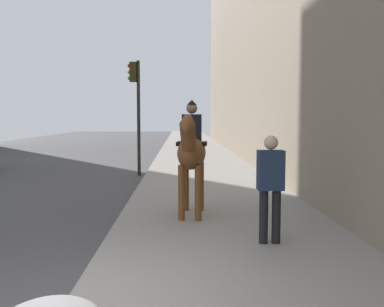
# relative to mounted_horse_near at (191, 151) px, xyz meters

# --- Properties ---
(mounted_horse_near) EXTENTS (2.15, 0.71, 2.33)m
(mounted_horse_near) POSITION_rel_mounted_horse_near_xyz_m (0.00, 0.00, 0.00)
(mounted_horse_near) COLOR brown
(mounted_horse_near) RESTS_ON sidewalk_slab
(pedestrian_greeting) EXTENTS (0.26, 0.40, 1.70)m
(pedestrian_greeting) POSITION_rel_mounted_horse_near_xyz_m (-1.91, -1.19, -0.33)
(pedestrian_greeting) COLOR black
(pedestrian_greeting) RESTS_ON sidewalk_slab
(traffic_light_near_curb) EXTENTS (0.20, 0.44, 4.11)m
(traffic_light_near_curb) POSITION_rel_mounted_horse_near_xyz_m (6.99, 1.80, 1.31)
(traffic_light_near_curb) COLOR black
(traffic_light_near_curb) RESTS_ON ground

